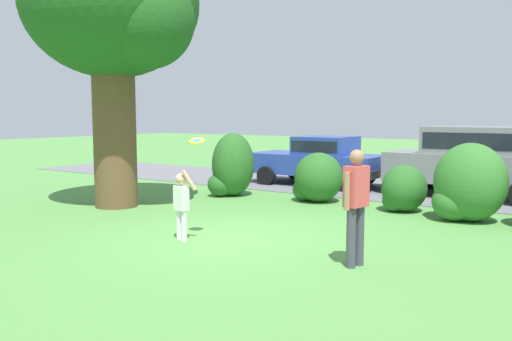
% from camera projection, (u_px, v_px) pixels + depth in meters
% --- Properties ---
extents(ground_plane, '(80.00, 80.00, 0.00)m').
position_uv_depth(ground_plane, '(224.00, 237.00, 9.76)').
color(ground_plane, '#518E42').
extents(driveway_strip, '(28.00, 4.40, 0.02)m').
position_uv_depth(driveway_strip, '(379.00, 189.00, 15.98)').
color(driveway_strip, slate).
rests_on(driveway_strip, ground).
extents(oak_tree_large, '(4.32, 4.16, 6.64)m').
position_uv_depth(oak_tree_large, '(117.00, 14.00, 12.64)').
color(oak_tree_large, brown).
rests_on(oak_tree_large, ground).
extents(shrub_near_tree, '(1.14, 1.28, 1.74)m').
position_uv_depth(shrub_near_tree, '(232.00, 167.00, 14.69)').
color(shrub_near_tree, '#286023').
rests_on(shrub_near_tree, ground).
extents(shrub_centre_left, '(1.31, 1.23, 1.28)m').
position_uv_depth(shrub_centre_left, '(317.00, 179.00, 13.71)').
color(shrub_centre_left, '#286023').
rests_on(shrub_centre_left, ground).
extents(shrub_centre, '(1.03, 1.12, 1.09)m').
position_uv_depth(shrub_centre, '(403.00, 190.00, 12.34)').
color(shrub_centre, '#286023').
rests_on(shrub_centre, ground).
extents(shrub_centre_right, '(1.50, 1.32, 1.66)m').
position_uv_depth(shrub_centre_right, '(467.00, 186.00, 11.19)').
color(shrub_centre_right, '#33702B').
rests_on(shrub_centre_right, ground).
extents(parked_sedan, '(4.41, 2.12, 1.56)m').
position_uv_depth(parked_sedan, '(319.00, 159.00, 16.90)').
color(parked_sedan, '#28429E').
rests_on(parked_sedan, ground).
extents(parked_suv, '(4.72, 2.14, 1.92)m').
position_uv_depth(parked_suv, '(474.00, 158.00, 14.34)').
color(parked_suv, gray).
rests_on(parked_suv, ground).
extents(child_thrower, '(0.47, 0.24, 1.29)m').
position_uv_depth(child_thrower, '(181.00, 201.00, 9.47)').
color(child_thrower, white).
rests_on(child_thrower, ground).
extents(frisbee, '(0.29, 0.27, 0.14)m').
position_uv_depth(frisbee, '(197.00, 141.00, 9.47)').
color(frisbee, yellow).
extents(adult_onlooker, '(0.29, 0.52, 1.74)m').
position_uv_depth(adult_onlooker, '(356.00, 201.00, 7.81)').
color(adult_onlooker, '#3F3F4C').
rests_on(adult_onlooker, ground).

